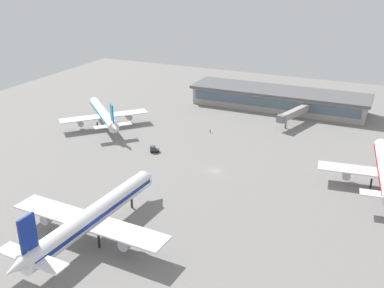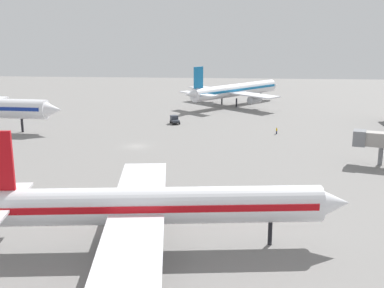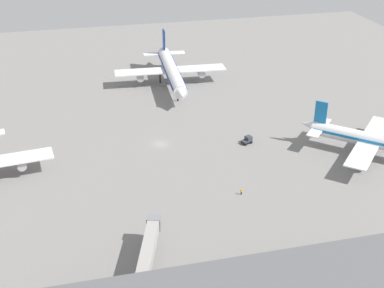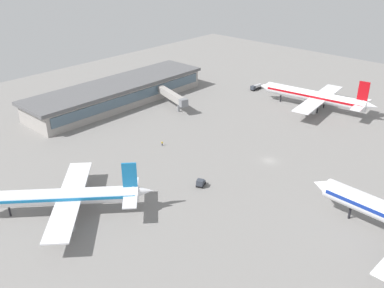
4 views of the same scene
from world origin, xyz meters
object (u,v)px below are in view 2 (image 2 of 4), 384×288
Objects in this scene: airplane_at_gate at (150,206)px; baggage_tug at (175,120)px; airplane_distant at (234,90)px; ground_crew_worker at (277,131)px.

baggage_tug is at bearing 87.39° from airplane_at_gate.
ground_crew_worker is at bearing -123.68° from airplane_distant.
airplane_distant is at bearing 77.51° from airplane_at_gate.
airplane_at_gate is at bearing 160.85° from baggage_tug.
airplane_at_gate is 78.64m from baggage_tug.
baggage_tug reaches higher than ground_crew_worker.
airplane_distant is (111.89, -11.10, -0.42)m from airplane_at_gate.
airplane_at_gate is 30.02× the size of ground_crew_worker.
airplane_at_gate is 70.79m from ground_crew_worker.
ground_crew_worker is (-44.67, -10.60, -4.28)m from airplane_distant.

